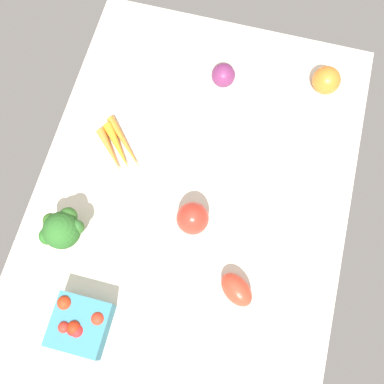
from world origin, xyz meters
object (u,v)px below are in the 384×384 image
at_px(heirloom_tomato_orange, 326,80).
at_px(broccoli_head, 62,229).
at_px(roma_tomato, 237,290).
at_px(red_onion_near_basket, 222,75).
at_px(berry_basket, 80,325).
at_px(carrot_bunch, 118,147).
at_px(bell_pepper_red, 193,218).

height_order(heirloom_tomato_orange, broccoli_head, broccoli_head).
bearing_deg(roma_tomato, heirloom_tomato_orange, 116.28).
relative_size(roma_tomato, broccoli_head, 0.74).
xyz_separation_m(red_onion_near_basket, broccoli_head, (-0.50, 0.25, 0.04)).
bearing_deg(roma_tomato, berry_basket, -116.23).
bearing_deg(broccoli_head, roma_tomato, -93.73).
xyz_separation_m(carrot_bunch, red_onion_near_basket, (0.26, -0.21, 0.02)).
bearing_deg(berry_basket, heirloom_tomato_orange, -29.73).
xyz_separation_m(bell_pepper_red, berry_basket, (-0.29, 0.18, -0.01)).
bearing_deg(red_onion_near_basket, roma_tomato, -163.29).
xyz_separation_m(heirloom_tomato_orange, broccoli_head, (-0.55, 0.52, 0.03)).
relative_size(carrot_bunch, roma_tomato, 1.76).
bearing_deg(broccoli_head, heirloom_tomato_orange, -43.19).
xyz_separation_m(carrot_bunch, berry_basket, (-0.43, -0.05, 0.02)).
bearing_deg(heirloom_tomato_orange, broccoli_head, 136.81).
relative_size(roma_tomato, berry_basket, 0.71).
distance_m(red_onion_near_basket, broccoli_head, 0.56).
bearing_deg(red_onion_near_basket, bell_pepper_red, -176.59).
distance_m(roma_tomato, red_onion_near_basket, 0.55).
xyz_separation_m(red_onion_near_basket, berry_basket, (-0.69, 0.15, 0.00)).
height_order(heirloom_tomato_orange, bell_pepper_red, bell_pepper_red).
xyz_separation_m(roma_tomato, berry_basket, (-0.16, 0.31, 0.01)).
bearing_deg(bell_pepper_red, carrot_bunch, 58.15).
bearing_deg(carrot_bunch, broccoli_head, 169.70).
xyz_separation_m(berry_basket, broccoli_head, (0.19, 0.10, 0.04)).
height_order(bell_pepper_red, berry_basket, bell_pepper_red).
xyz_separation_m(heirloom_tomato_orange, roma_tomato, (-0.58, 0.11, -0.01)).
bearing_deg(bell_pepper_red, red_onion_near_basket, 3.41).
bearing_deg(berry_basket, carrot_bunch, 6.75).
bearing_deg(bell_pepper_red, roma_tomato, -134.21).
xyz_separation_m(carrot_bunch, roma_tomato, (-0.27, -0.37, 0.02)).
bearing_deg(carrot_bunch, red_onion_near_basket, -38.92).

